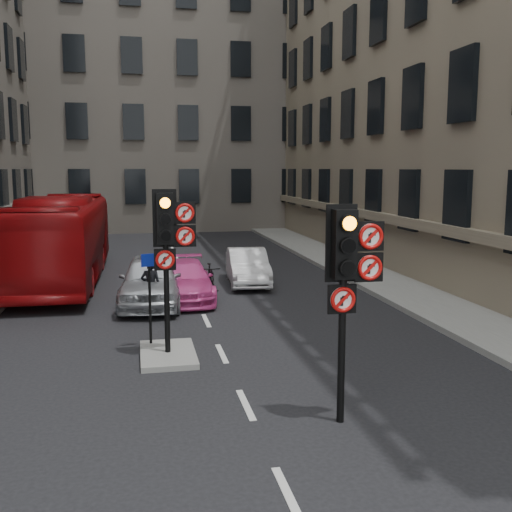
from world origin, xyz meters
name	(u,v)px	position (x,y,z in m)	size (l,w,h in m)	color
ground	(271,458)	(0.00, 0.00, 0.00)	(120.00, 120.00, 0.00)	black
pavement_right	(391,281)	(7.20, 12.00, 0.08)	(3.00, 50.00, 0.16)	gray
centre_island	(168,354)	(-1.20, 5.00, 0.06)	(1.20, 2.00, 0.12)	gray
building_far	(157,88)	(0.00, 38.00, 10.00)	(30.00, 14.00, 20.00)	#686058
signal_near	(349,267)	(1.49, 0.99, 2.58)	(0.91, 0.40, 3.58)	black
signal_far	(169,236)	(-1.11, 4.99, 2.70)	(0.91, 0.40, 3.58)	black
car_silver	(151,280)	(-1.41, 10.32, 0.77)	(1.81, 4.50, 1.53)	#B1B4B9
car_white	(248,267)	(2.08, 12.98, 0.63)	(1.34, 3.84, 1.26)	silver
car_pink	(185,281)	(-0.34, 10.85, 0.61)	(1.70, 4.18, 1.21)	#D13D8C
bus_red	(62,239)	(-4.50, 14.87, 1.57)	(2.64, 11.26, 3.14)	maroon
motorcycle	(211,281)	(0.48, 10.84, 0.55)	(0.52, 1.83, 1.10)	black
motorcyclist	(151,286)	(-1.45, 9.18, 0.79)	(0.57, 0.38, 1.57)	black
info_sign	(149,286)	(-1.55, 5.73, 1.48)	(0.35, 0.16, 2.10)	black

